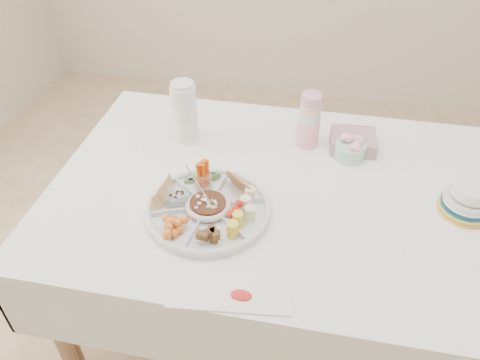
% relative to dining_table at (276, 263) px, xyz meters
% --- Properties ---
extents(floor, '(4.00, 4.00, 0.00)m').
position_rel_dining_table_xyz_m(floor, '(0.00, 0.00, -0.38)').
color(floor, tan).
rests_on(floor, ground).
extents(dining_table, '(1.52, 1.02, 0.76)m').
position_rel_dining_table_xyz_m(dining_table, '(0.00, 0.00, 0.00)').
color(dining_table, white).
rests_on(dining_table, floor).
extents(party_tray, '(0.49, 0.49, 0.04)m').
position_rel_dining_table_xyz_m(party_tray, '(-0.21, -0.16, 0.40)').
color(party_tray, silver).
rests_on(party_tray, dining_table).
extents(bean_dip, '(0.14, 0.14, 0.04)m').
position_rel_dining_table_xyz_m(bean_dip, '(-0.21, -0.16, 0.41)').
color(bean_dip, '#361D15').
rests_on(bean_dip, party_tray).
extents(tortillas, '(0.12, 0.12, 0.05)m').
position_rel_dining_table_xyz_m(tortillas, '(-0.13, -0.06, 0.42)').
color(tortillas, '#8F6542').
rests_on(tortillas, party_tray).
extents(carrot_cucumber, '(0.14, 0.14, 0.10)m').
position_rel_dining_table_xyz_m(carrot_cucumber, '(-0.26, -0.04, 0.44)').
color(carrot_cucumber, '#ED4D06').
rests_on(carrot_cucumber, party_tray).
extents(pita_raisins, '(0.16, 0.16, 0.07)m').
position_rel_dining_table_xyz_m(pita_raisins, '(-0.34, -0.14, 0.42)').
color(pita_raisins, '#DFB15B').
rests_on(pita_raisins, party_tray).
extents(cherries, '(0.16, 0.16, 0.05)m').
position_rel_dining_table_xyz_m(cherries, '(-0.29, -0.26, 0.42)').
color(cherries, orange).
rests_on(cherries, party_tray).
extents(granola_chunks, '(0.12, 0.12, 0.04)m').
position_rel_dining_table_xyz_m(granola_chunks, '(-0.16, -0.28, 0.42)').
color(granola_chunks, brown).
rests_on(granola_chunks, party_tray).
extents(banana_tomato, '(0.14, 0.14, 0.09)m').
position_rel_dining_table_xyz_m(banana_tomato, '(-0.08, -0.18, 0.44)').
color(banana_tomato, '#DCD073').
rests_on(banana_tomato, party_tray).
extents(cup_stack, '(0.10, 0.10, 0.22)m').
position_rel_dining_table_xyz_m(cup_stack, '(0.06, 0.27, 0.49)').
color(cup_stack, silver).
rests_on(cup_stack, dining_table).
extents(thermos, '(0.10, 0.10, 0.24)m').
position_rel_dining_table_xyz_m(thermos, '(-0.39, 0.21, 0.50)').
color(thermos, white).
rests_on(thermos, dining_table).
extents(flower_bowl, '(0.12, 0.12, 0.08)m').
position_rel_dining_table_xyz_m(flower_bowl, '(0.21, 0.22, 0.42)').
color(flower_bowl, '#A2BBAF').
rests_on(flower_bowl, dining_table).
extents(napkin_stack, '(0.17, 0.15, 0.05)m').
position_rel_dining_table_xyz_m(napkin_stack, '(0.22, 0.28, 0.41)').
color(napkin_stack, '#B4878D').
rests_on(napkin_stack, dining_table).
extents(plate_stack, '(0.19, 0.19, 0.11)m').
position_rel_dining_table_xyz_m(plate_stack, '(0.57, 0.00, 0.43)').
color(plate_stack, '#E4DF51').
rests_on(plate_stack, dining_table).
extents(placemat, '(0.33, 0.14, 0.01)m').
position_rel_dining_table_xyz_m(placemat, '(-0.08, -0.45, 0.38)').
color(placemat, silver).
rests_on(placemat, dining_table).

